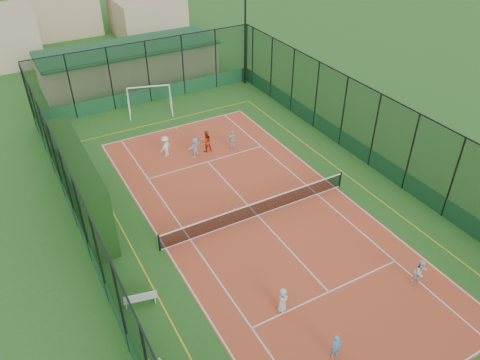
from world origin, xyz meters
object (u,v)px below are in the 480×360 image
(child_near_mid, at_px, (336,347))
(clubhouse, at_px, (130,63))
(white_bench, at_px, (140,298))
(child_near_left, at_px, (283,300))
(child_far_right, at_px, (233,140))
(child_near_right, at_px, (420,272))
(coach, at_px, (206,141))
(child_far_left, at_px, (165,146))
(child_far_back, at_px, (195,147))
(futsal_goal_far, at_px, (150,100))
(floodlight_ne, at_px, (245,36))

(child_near_mid, bearing_deg, clubhouse, 85.67)
(white_bench, distance_m, child_near_left, 6.32)
(child_far_right, bearing_deg, child_near_mid, 78.74)
(child_near_right, relative_size, coach, 0.92)
(child_far_left, bearing_deg, child_far_back, 118.58)
(child_far_back, relative_size, coach, 0.91)
(child_near_right, bearing_deg, white_bench, 161.64)
(futsal_goal_far, xyz_separation_m, child_far_right, (2.94, -8.08, -0.35))
(floodlight_ne, xyz_separation_m, futsal_goal_far, (-9.30, -1.44, -3.06))
(futsal_goal_far, bearing_deg, child_far_left, -85.03)
(child_near_mid, xyz_separation_m, child_far_back, (1.51, 16.62, 0.09))
(child_far_left, height_order, child_far_right, child_far_left)
(child_far_back, distance_m, coach, 0.96)
(child_near_left, relative_size, coach, 0.85)
(child_near_left, xyz_separation_m, child_far_left, (0.36, 14.64, 0.09))
(floodlight_ne, xyz_separation_m, child_near_right, (-4.60, -24.56, -3.42))
(child_near_left, distance_m, child_far_right, 14.08)
(floodlight_ne, xyz_separation_m, clubhouse, (-8.60, 5.40, -2.55))
(floodlight_ne, bearing_deg, child_far_left, -142.64)
(clubhouse, distance_m, coach, 14.37)
(floodlight_ne, height_order, child_near_right, floodlight_ne)
(child_far_right, relative_size, coach, 0.93)
(child_far_left, relative_size, child_far_back, 1.05)
(white_bench, relative_size, child_far_left, 1.01)
(child_near_right, bearing_deg, clubhouse, 102.68)
(futsal_goal_far, distance_m, child_near_mid, 24.37)
(clubhouse, relative_size, child_far_back, 11.00)
(futsal_goal_far, height_order, child_near_mid, futsal_goal_far)
(coach, bearing_deg, floodlight_ne, -133.32)
(clubhouse, relative_size, child_near_right, 10.98)
(white_bench, relative_size, child_near_right, 1.05)
(child_near_right, bearing_deg, coach, 107.56)
(white_bench, relative_size, child_far_back, 1.05)
(child_near_right, relative_size, child_far_back, 1.00)
(futsal_goal_far, bearing_deg, child_far_back, -71.00)
(child_near_right, height_order, coach, coach)
(child_far_back, bearing_deg, futsal_goal_far, -116.55)
(child_near_right, distance_m, child_far_back, 16.01)
(white_bench, relative_size, child_near_left, 1.14)
(child_near_left, distance_m, child_far_left, 14.64)
(child_near_left, distance_m, coach, 14.19)
(floodlight_ne, bearing_deg, child_near_mid, -112.15)
(child_far_right, bearing_deg, futsal_goal_far, -67.04)
(child_far_left, height_order, child_far_back, child_far_left)
(futsal_goal_far, distance_m, child_far_right, 8.60)
(child_near_right, bearing_deg, child_near_left, 169.84)
(child_near_left, bearing_deg, futsal_goal_far, 53.38)
(white_bench, bearing_deg, child_far_back, 67.08)
(white_bench, relative_size, child_near_mid, 1.22)
(white_bench, xyz_separation_m, futsal_goal_far, (7.10, 18.00, 0.66))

